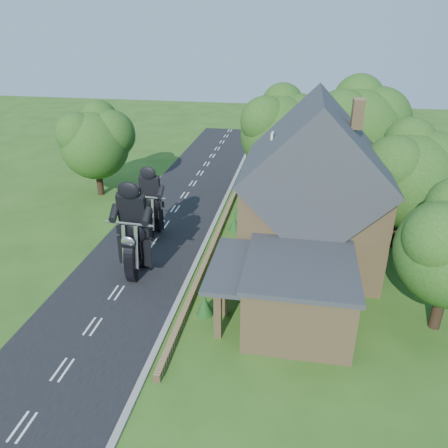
% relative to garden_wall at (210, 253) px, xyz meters
% --- Properties ---
extents(ground, '(120.00, 120.00, 0.00)m').
position_rel_garden_wall_xyz_m(ground, '(-4.30, -5.00, -0.20)').
color(ground, '#2B5417').
rests_on(ground, ground).
extents(road, '(7.00, 80.00, 0.02)m').
position_rel_garden_wall_xyz_m(road, '(-4.30, -5.00, -0.19)').
color(road, black).
rests_on(road, ground).
extents(kerb, '(0.30, 80.00, 0.12)m').
position_rel_garden_wall_xyz_m(kerb, '(-0.65, -5.00, -0.14)').
color(kerb, gray).
rests_on(kerb, ground).
extents(garden_wall, '(0.30, 22.00, 0.40)m').
position_rel_garden_wall_xyz_m(garden_wall, '(0.00, 0.00, 0.00)').
color(garden_wall, '#97794C').
rests_on(garden_wall, ground).
extents(house, '(9.54, 8.64, 10.24)m').
position_rel_garden_wall_xyz_m(house, '(6.19, 1.00, 4.14)').
color(house, '#97794C').
rests_on(house, ground).
extents(annex, '(7.05, 5.94, 3.44)m').
position_rel_garden_wall_xyz_m(annex, '(5.57, -5.80, 1.57)').
color(annex, '#97794C').
rests_on(annex, ground).
extents(tree_house_right, '(6.51, 6.00, 8.40)m').
position_rel_garden_wall_xyz_m(tree_house_right, '(12.35, 3.62, 4.99)').
color(tree_house_right, black).
rests_on(tree_house_right, ground).
extents(tree_behind_house, '(7.81, 7.20, 10.08)m').
position_rel_garden_wall_xyz_m(tree_behind_house, '(9.88, 11.14, 6.03)').
color(tree_behind_house, black).
rests_on(tree_behind_house, ground).
extents(tree_behind_left, '(6.94, 6.40, 9.16)m').
position_rel_garden_wall_xyz_m(tree_behind_left, '(3.86, 12.13, 5.53)').
color(tree_behind_left, black).
rests_on(tree_behind_left, ground).
extents(tree_far_road, '(6.08, 5.60, 7.84)m').
position_rel_garden_wall_xyz_m(tree_far_road, '(-11.16, 9.11, 4.64)').
color(tree_far_road, black).
rests_on(tree_far_road, ground).
extents(shrub_a, '(0.90, 0.90, 1.10)m').
position_rel_garden_wall_xyz_m(shrub_a, '(1.00, -6.00, 0.35)').
color(shrub_a, '#133D15').
rests_on(shrub_a, ground).
extents(shrub_b, '(0.90, 0.90, 1.10)m').
position_rel_garden_wall_xyz_m(shrub_b, '(1.00, -3.50, 0.35)').
color(shrub_b, '#133D15').
rests_on(shrub_b, ground).
extents(shrub_c, '(0.90, 0.90, 1.10)m').
position_rel_garden_wall_xyz_m(shrub_c, '(1.00, -1.00, 0.35)').
color(shrub_c, '#133D15').
rests_on(shrub_c, ground).
extents(shrub_d, '(0.90, 0.90, 1.10)m').
position_rel_garden_wall_xyz_m(shrub_d, '(1.00, 4.00, 0.35)').
color(shrub_d, '#133D15').
rests_on(shrub_d, ground).
extents(shrub_e, '(0.90, 0.90, 1.10)m').
position_rel_garden_wall_xyz_m(shrub_e, '(1.00, 6.50, 0.35)').
color(shrub_e, '#133D15').
rests_on(shrub_e, ground).
extents(shrub_f, '(0.90, 0.90, 1.10)m').
position_rel_garden_wall_xyz_m(shrub_f, '(1.00, 9.00, 0.35)').
color(shrub_f, '#133D15').
rests_on(shrub_f, ground).
extents(motorcycle_lead, '(0.57, 1.94, 1.79)m').
position_rel_garden_wall_xyz_m(motorcycle_lead, '(-3.77, -2.94, 0.69)').
color(motorcycle_lead, black).
rests_on(motorcycle_lead, ground).
extents(motorcycle_follow, '(0.53, 1.69, 1.55)m').
position_rel_garden_wall_xyz_m(motorcycle_follow, '(-4.46, 2.07, 0.57)').
color(motorcycle_follow, black).
rests_on(motorcycle_follow, ground).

